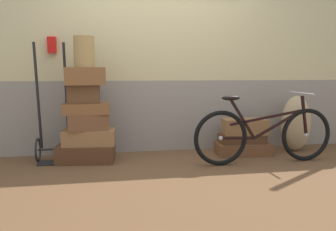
{
  "coord_description": "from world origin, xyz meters",
  "views": [
    {
      "loc": [
        -0.66,
        -3.71,
        1.08
      ],
      "look_at": [
        0.04,
        0.23,
        0.56
      ],
      "focal_mm": 35.59,
      "sensor_mm": 36.0,
      "label": 1
    }
  ],
  "objects_px": {
    "suitcase_4": "(84,94)",
    "suitcase_8": "(244,126)",
    "suitcase_1": "(89,137)",
    "suitcase_3": "(86,108)",
    "burlap_sack": "(296,124)",
    "suitcase_5": "(85,76)",
    "suitcase_7": "(242,138)",
    "luggage_trolley": "(54,134)",
    "suitcase_2": "(88,122)",
    "wicker_basket": "(84,52)",
    "suitcase_6": "(243,149)",
    "bicycle": "(264,134)",
    "suitcase_0": "(86,153)"
  },
  "relations": [
    {
      "from": "suitcase_1",
      "to": "bicycle",
      "type": "height_order",
      "value": "bicycle"
    },
    {
      "from": "suitcase_0",
      "to": "wicker_basket",
      "type": "distance_m",
      "value": 1.21
    },
    {
      "from": "suitcase_8",
      "to": "bicycle",
      "type": "relative_size",
      "value": 0.32
    },
    {
      "from": "suitcase_3",
      "to": "luggage_trolley",
      "type": "bearing_deg",
      "value": 168.66
    },
    {
      "from": "suitcase_3",
      "to": "suitcase_4",
      "type": "height_order",
      "value": "suitcase_4"
    },
    {
      "from": "suitcase_5",
      "to": "suitcase_6",
      "type": "distance_m",
      "value": 2.22
    },
    {
      "from": "suitcase_6",
      "to": "burlap_sack",
      "type": "distance_m",
      "value": 0.85
    },
    {
      "from": "suitcase_3",
      "to": "suitcase_8",
      "type": "xyz_separation_m",
      "value": [
        2.01,
        0.02,
        -0.28
      ]
    },
    {
      "from": "suitcase_8",
      "to": "suitcase_7",
      "type": "bearing_deg",
      "value": -168.58
    },
    {
      "from": "suitcase_2",
      "to": "wicker_basket",
      "type": "height_order",
      "value": "wicker_basket"
    },
    {
      "from": "suitcase_5",
      "to": "suitcase_3",
      "type": "bearing_deg",
      "value": 82.28
    },
    {
      "from": "suitcase_5",
      "to": "bicycle",
      "type": "distance_m",
      "value": 2.22
    },
    {
      "from": "burlap_sack",
      "to": "wicker_basket",
      "type": "bearing_deg",
      "value": -178.08
    },
    {
      "from": "suitcase_7",
      "to": "burlap_sack",
      "type": "distance_m",
      "value": 0.83
    },
    {
      "from": "suitcase_0",
      "to": "burlap_sack",
      "type": "bearing_deg",
      "value": 8.38
    },
    {
      "from": "suitcase_1",
      "to": "suitcase_3",
      "type": "bearing_deg",
      "value": -173.4
    },
    {
      "from": "suitcase_6",
      "to": "suitcase_8",
      "type": "xyz_separation_m",
      "value": [
        0.01,
        0.01,
        0.29
      ]
    },
    {
      "from": "suitcase_3",
      "to": "bicycle",
      "type": "relative_size",
      "value": 0.31
    },
    {
      "from": "suitcase_5",
      "to": "bicycle",
      "type": "bearing_deg",
      "value": -14.88
    },
    {
      "from": "wicker_basket",
      "to": "luggage_trolley",
      "type": "bearing_deg",
      "value": 166.62
    },
    {
      "from": "suitcase_0",
      "to": "suitcase_8",
      "type": "distance_m",
      "value": 2.05
    },
    {
      "from": "wicker_basket",
      "to": "suitcase_7",
      "type": "bearing_deg",
      "value": 0.64
    },
    {
      "from": "suitcase_8",
      "to": "wicker_basket",
      "type": "relative_size",
      "value": 1.56
    },
    {
      "from": "suitcase_5",
      "to": "suitcase_2",
      "type": "bearing_deg",
      "value": 41.86
    },
    {
      "from": "suitcase_3",
      "to": "suitcase_6",
      "type": "relative_size",
      "value": 0.76
    },
    {
      "from": "wicker_basket",
      "to": "burlap_sack",
      "type": "distance_m",
      "value": 2.95
    },
    {
      "from": "wicker_basket",
      "to": "bicycle",
      "type": "xyz_separation_m",
      "value": [
        2.08,
        -0.42,
        -0.97
      ]
    },
    {
      "from": "suitcase_1",
      "to": "suitcase_8",
      "type": "bearing_deg",
      "value": 5.48
    },
    {
      "from": "suitcase_2",
      "to": "luggage_trolley",
      "type": "height_order",
      "value": "luggage_trolley"
    },
    {
      "from": "wicker_basket",
      "to": "suitcase_6",
      "type": "bearing_deg",
      "value": 0.33
    },
    {
      "from": "bicycle",
      "to": "suitcase_8",
      "type": "bearing_deg",
      "value": 97.34
    },
    {
      "from": "burlap_sack",
      "to": "suitcase_4",
      "type": "bearing_deg",
      "value": -178.06
    },
    {
      "from": "suitcase_0",
      "to": "suitcase_5",
      "type": "distance_m",
      "value": 0.93
    },
    {
      "from": "suitcase_5",
      "to": "burlap_sack",
      "type": "distance_m",
      "value": 2.87
    },
    {
      "from": "suitcase_3",
      "to": "burlap_sack",
      "type": "height_order",
      "value": "burlap_sack"
    },
    {
      "from": "suitcase_6",
      "to": "luggage_trolley",
      "type": "relative_size",
      "value": 0.49
    },
    {
      "from": "suitcase_2",
      "to": "suitcase_8",
      "type": "bearing_deg",
      "value": -4.74
    },
    {
      "from": "suitcase_7",
      "to": "luggage_trolley",
      "type": "height_order",
      "value": "luggage_trolley"
    },
    {
      "from": "suitcase_2",
      "to": "suitcase_3",
      "type": "bearing_deg",
      "value": 129.89
    },
    {
      "from": "suitcase_4",
      "to": "suitcase_8",
      "type": "bearing_deg",
      "value": 2.29
    },
    {
      "from": "suitcase_5",
      "to": "suitcase_6",
      "type": "relative_size",
      "value": 0.65
    },
    {
      "from": "burlap_sack",
      "to": "suitcase_1",
      "type": "bearing_deg",
      "value": -178.23
    },
    {
      "from": "suitcase_4",
      "to": "suitcase_8",
      "type": "distance_m",
      "value": 2.09
    },
    {
      "from": "suitcase_2",
      "to": "burlap_sack",
      "type": "bearing_deg",
      "value": -3.58
    },
    {
      "from": "suitcase_1",
      "to": "suitcase_2",
      "type": "height_order",
      "value": "suitcase_2"
    },
    {
      "from": "suitcase_1",
      "to": "suitcase_6",
      "type": "xyz_separation_m",
      "value": [
        1.98,
        0.0,
        -0.22
      ]
    },
    {
      "from": "wicker_basket",
      "to": "suitcase_3",
      "type": "bearing_deg",
      "value": 56.77
    },
    {
      "from": "suitcase_8",
      "to": "wicker_basket",
      "type": "xyz_separation_m",
      "value": [
        -2.02,
        -0.03,
        0.94
      ]
    },
    {
      "from": "suitcase_6",
      "to": "suitcase_0",
      "type": "bearing_deg",
      "value": -175.91
    },
    {
      "from": "wicker_basket",
      "to": "suitcase_1",
      "type": "bearing_deg",
      "value": 16.38
    }
  ]
}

